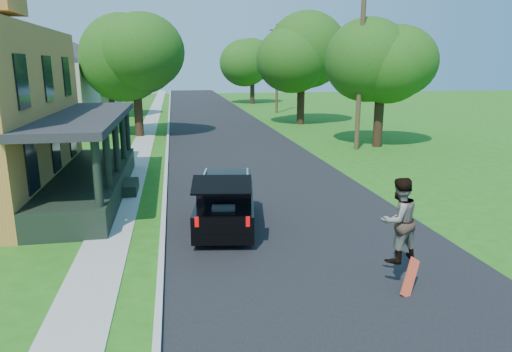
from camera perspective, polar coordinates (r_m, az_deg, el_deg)
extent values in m
plane|color=#225E12|center=(13.27, 6.26, -7.95)|extent=(140.00, 140.00, 0.00)
cube|color=black|center=(32.38, -3.74, 5.03)|extent=(8.00, 120.00, 0.02)
cube|color=#AEAFA9|center=(32.18, -10.95, 4.76)|extent=(0.15, 120.00, 0.12)
cube|color=#A0A097|center=(32.24, -13.71, 4.63)|extent=(1.30, 120.00, 0.03)
cube|color=#A0A097|center=(19.39, -27.61, -2.46)|extent=(6.50, 1.20, 0.03)
cube|color=black|center=(18.63, -19.83, -0.87)|extent=(2.40, 10.00, 0.90)
cube|color=black|center=(18.20, -20.48, 6.93)|extent=(2.60, 10.30, 0.25)
cube|color=beige|center=(37.23, -25.94, 8.70)|extent=(8.00, 8.00, 5.00)
pyramid|color=black|center=(37.23, -26.72, 15.90)|extent=(12.78, 12.78, 2.20)
cube|color=beige|center=(52.80, -21.36, 10.23)|extent=(8.00, 8.00, 5.00)
pyramid|color=black|center=(52.80, -21.82, 15.31)|extent=(12.78, 12.78, 2.20)
cube|color=black|center=(14.06, -3.80, -4.08)|extent=(2.29, 4.21, 0.77)
cube|color=black|center=(14.01, -3.82, -1.51)|extent=(1.92, 2.69, 0.50)
cube|color=black|center=(13.94, -3.83, -0.42)|extent=(1.96, 2.78, 0.07)
cube|color=black|center=(11.83, -4.31, -1.11)|extent=(1.66, 1.06, 0.35)
cube|color=#303035|center=(12.83, -4.05, -4.56)|extent=(0.71, 0.64, 0.41)
cube|color=silver|center=(13.97, -6.60, -0.11)|extent=(0.40, 2.18, 0.05)
cube|color=silver|center=(13.91, -1.07, -0.08)|extent=(0.40, 2.18, 0.05)
cube|color=#990505|center=(12.15, -7.41, -5.72)|extent=(0.12, 0.07, 0.27)
cube|color=#990505|center=(12.08, -1.02, -5.72)|extent=(0.12, 0.07, 0.27)
cylinder|color=black|center=(15.45, -6.29, -3.58)|extent=(0.31, 0.64, 0.62)
cylinder|color=black|center=(15.39, -0.84, -3.57)|extent=(0.31, 0.64, 0.62)
cylinder|color=black|center=(12.96, -7.29, -7.05)|extent=(0.31, 0.64, 0.62)
cylinder|color=black|center=(12.89, -0.76, -7.06)|extent=(0.31, 0.64, 0.62)
imported|color=black|center=(10.60, 17.38, -5.28)|extent=(1.10, 0.96, 1.93)
cube|color=#B2280F|center=(10.80, 18.70, -11.94)|extent=(0.66, 0.51, 0.79)
cylinder|color=black|center=(32.98, -14.49, 7.89)|extent=(0.75, 0.75, 3.54)
sphere|color=#2D6B1C|center=(32.83, -14.88, 14.21)|extent=(7.15, 7.15, 5.61)
sphere|color=#2D6B1C|center=(32.69, -14.13, 16.45)|extent=(6.20, 6.20, 4.86)
sphere|color=#2D6B1C|center=(33.12, -16.05, 15.21)|extent=(6.36, 6.36, 4.99)
cylinder|color=black|center=(46.24, -17.57, 8.77)|extent=(0.68, 0.68, 2.78)
sphere|color=#2D6B1C|center=(46.11, -17.84, 12.46)|extent=(6.27, 6.27, 4.76)
sphere|color=#2D6B1C|center=(45.68, -17.71, 13.79)|extent=(5.44, 5.44, 4.12)
sphere|color=#2D6B1C|center=(46.66, -18.15, 13.09)|extent=(5.57, 5.57, 4.23)
cylinder|color=black|center=(28.85, 15.04, 6.59)|extent=(0.69, 0.69, 3.06)
sphere|color=#2D6B1C|center=(28.65, 15.43, 12.75)|extent=(5.74, 5.74, 4.70)
sphere|color=#2D6B1C|center=(28.44, 16.51, 14.78)|extent=(4.97, 4.97, 4.08)
sphere|color=#2D6B1C|center=(28.96, 14.33, 13.85)|extent=(5.10, 5.10, 4.18)
cylinder|color=black|center=(38.88, 5.61, 9.15)|extent=(0.70, 0.70, 3.64)
sphere|color=#2D6B1C|center=(38.76, 5.75, 14.79)|extent=(6.71, 6.71, 6.00)
sphere|color=#2D6B1C|center=(38.68, 6.64, 16.75)|extent=(5.82, 5.82, 5.20)
sphere|color=#2D6B1C|center=(38.98, 4.72, 15.79)|extent=(5.96, 5.96, 5.34)
cylinder|color=black|center=(59.39, -0.46, 10.51)|extent=(0.58, 0.58, 3.09)
sphere|color=#2D6B1C|center=(59.29, -0.47, 13.86)|extent=(6.03, 6.03, 5.78)
sphere|color=#2D6B1C|center=(59.11, -0.02, 15.11)|extent=(5.23, 5.23, 5.01)
sphere|color=#2D6B1C|center=(59.59, -1.04, 14.48)|extent=(5.36, 5.36, 5.13)
cylinder|color=#402B1E|center=(27.33, 12.97, 13.97)|extent=(0.32, 0.32, 10.32)
cylinder|color=#402B1E|center=(47.91, 2.64, 13.19)|extent=(0.33, 0.33, 8.87)
cube|color=#402B1E|center=(48.03, 2.69, 17.73)|extent=(1.66, 0.55, 0.13)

